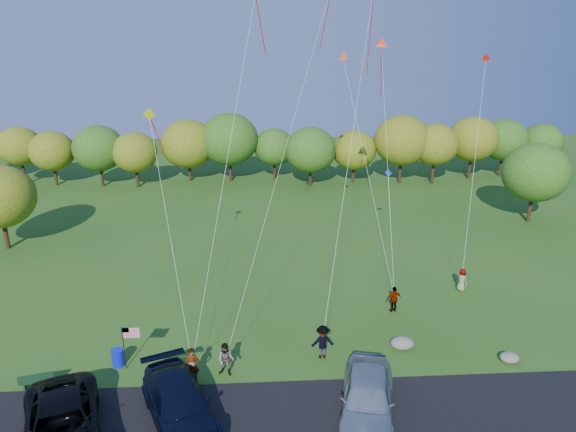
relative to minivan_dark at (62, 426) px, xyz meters
name	(u,v)px	position (x,y,z in m)	size (l,w,h in m)	color
ground	(290,370)	(9.65, 4.66, -0.97)	(140.00, 140.00, 0.00)	#295819
asphalt_lane	(295,424)	(9.65, 0.66, -0.94)	(44.00, 6.00, 0.06)	black
treeline	(264,147)	(8.97, 40.74, 3.70)	(76.13, 27.29, 8.51)	#3C2816
minivan_dark	(62,426)	(0.00, 0.00, 0.00)	(3.03, 6.57, 1.82)	black
minivan_navy	(179,404)	(4.60, 1.16, -0.03)	(2.46, 6.06, 1.76)	black
minivan_silver	(367,397)	(12.87, 0.97, 0.08)	(2.33, 5.80, 1.98)	#B5BAC0
flyer_a	(192,366)	(4.84, 3.96, -0.04)	(0.68, 0.45, 1.87)	#4C4C59
flyer_b	(226,360)	(6.45, 4.46, -0.09)	(0.86, 0.67, 1.77)	#4C4C59
flyer_c	(322,342)	(11.46, 5.71, -0.04)	(1.20, 0.69, 1.86)	#4C4C59
flyer_d	(394,299)	(16.53, 10.39, -0.13)	(0.98, 0.41, 1.68)	#4C4C59
flyer_e	(462,280)	(21.83, 12.93, -0.18)	(0.78, 0.51, 1.59)	#4C4C59
park_bench	(37,381)	(-2.59, 3.86, -0.50)	(1.58, 0.62, 0.88)	#12321B
trash_barrel	(118,358)	(0.81, 5.59, -0.51)	(0.62, 0.62, 0.93)	#0E1CD6
flag_assembly	(128,338)	(1.52, 5.30, 0.83)	(0.89, 0.58, 2.41)	black
boulder_near	(402,343)	(15.94, 6.28, -0.65)	(1.30, 1.02, 0.65)	gray
boulder_far	(509,357)	(21.23, 4.69, -0.71)	(1.01, 0.84, 0.53)	gray
kites_aloft	(348,13)	(13.99, 16.06, 16.71)	(22.33, 10.13, 14.61)	#EE1A65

